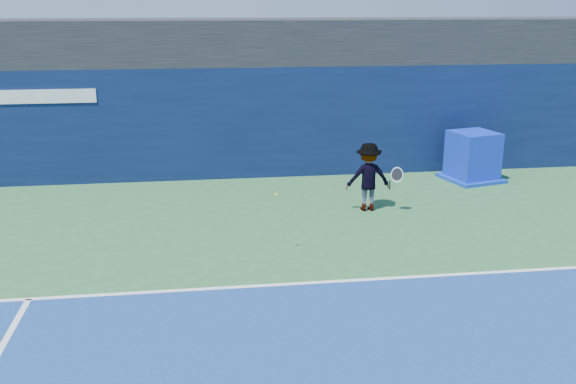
{
  "coord_description": "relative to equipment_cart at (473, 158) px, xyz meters",
  "views": [
    {
      "loc": [
        -2.1,
        -6.99,
        4.66
      ],
      "look_at": [
        -0.43,
        5.2,
        1.0
      ],
      "focal_mm": 40.0,
      "sensor_mm": 36.0,
      "label": 1
    }
  ],
  "objects": [
    {
      "name": "ground",
      "position": [
        -5.13,
        -9.03,
        -0.6
      ],
      "size": [
        80.0,
        80.0,
        0.0
      ],
      "primitive_type": "plane",
      "color": "#2E6737",
      "rests_on": "ground"
    },
    {
      "name": "baseline",
      "position": [
        -5.13,
        -6.03,
        -0.59
      ],
      "size": [
        24.0,
        0.1,
        0.01
      ],
      "primitive_type": "cube",
      "color": "white",
      "rests_on": "ground"
    },
    {
      "name": "stadium_band",
      "position": [
        -5.13,
        2.47,
        3.0
      ],
      "size": [
        36.0,
        3.0,
        1.2
      ],
      "primitive_type": "cube",
      "color": "black",
      "rests_on": "back_wall_assembly"
    },
    {
      "name": "back_wall_assembly",
      "position": [
        -5.14,
        1.47,
        0.9
      ],
      "size": [
        36.0,
        1.03,
        3.0
      ],
      "color": "#0B183D",
      "rests_on": "ground"
    },
    {
      "name": "equipment_cart",
      "position": [
        0.0,
        0.0,
        0.0
      ],
      "size": [
        1.66,
        1.66,
        1.32
      ],
      "color": "#0D26BB",
      "rests_on": "ground"
    },
    {
      "name": "tennis_player",
      "position": [
        -3.48,
        -2.19,
        0.19
      ],
      "size": [
        1.25,
        0.69,
        1.58
      ],
      "color": "silver",
      "rests_on": "ground"
    },
    {
      "name": "tennis_ball",
      "position": [
        -5.9,
        -4.61,
        0.59
      ],
      "size": [
        0.06,
        0.06,
        0.06
      ],
      "color": "#C0E319",
      "rests_on": "ground"
    }
  ]
}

